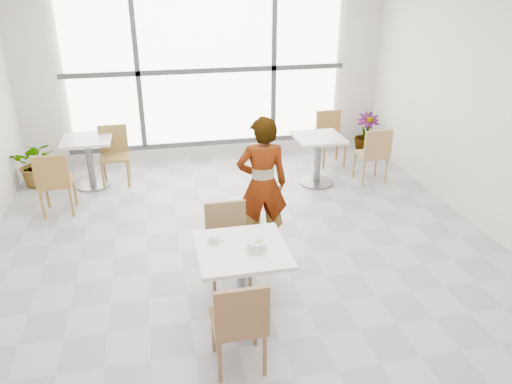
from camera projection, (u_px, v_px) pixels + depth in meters
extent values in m
plane|color=#9E9EA5|center=(250.00, 262.00, 5.51)|extent=(7.00, 7.00, 0.00)
plane|color=silver|center=(207.00, 70.00, 8.00)|extent=(6.00, 0.00, 6.00)
cube|color=white|center=(207.00, 70.00, 7.95)|extent=(4.40, 0.04, 2.40)
cube|color=#3F3F42|center=(208.00, 71.00, 7.92)|extent=(4.60, 0.05, 0.08)
cube|color=#3F3F42|center=(138.00, 73.00, 7.71)|extent=(0.08, 0.05, 2.40)
cube|color=#3F3F42|center=(274.00, 68.00, 8.13)|extent=(0.08, 0.05, 2.40)
cube|color=#3F3F42|center=(210.00, 143.00, 8.43)|extent=(4.60, 0.05, 0.08)
cube|color=white|center=(242.00, 250.00, 4.36)|extent=(0.80, 0.80, 0.04)
cylinder|color=gray|center=(242.00, 285.00, 4.51)|extent=(0.10, 0.10, 0.71)
cylinder|color=gray|center=(243.00, 315.00, 4.65)|extent=(0.52, 0.52, 0.03)
cube|color=brown|center=(238.00, 321.00, 3.93)|extent=(0.42, 0.42, 0.04)
cube|color=brown|center=(242.00, 313.00, 3.67)|extent=(0.42, 0.04, 0.42)
cylinder|color=brown|center=(255.00, 326.00, 4.22)|extent=(0.04, 0.04, 0.41)
cylinder|color=brown|center=(265.00, 355.00, 3.90)|extent=(0.04, 0.04, 0.41)
cylinder|color=brown|center=(214.00, 332.00, 4.15)|extent=(0.04, 0.04, 0.41)
cylinder|color=brown|center=(220.00, 362.00, 3.83)|extent=(0.04, 0.04, 0.41)
cube|color=olive|center=(229.00, 249.00, 4.94)|extent=(0.42, 0.42, 0.04)
cube|color=olive|center=(225.00, 220.00, 5.01)|extent=(0.42, 0.04, 0.42)
cylinder|color=olive|center=(214.00, 280.00, 4.84)|extent=(0.04, 0.04, 0.41)
cylinder|color=olive|center=(210.00, 261.00, 5.16)|extent=(0.04, 0.04, 0.41)
cylinder|color=olive|center=(250.00, 276.00, 4.91)|extent=(0.04, 0.04, 0.41)
cylinder|color=olive|center=(243.00, 257.00, 5.23)|extent=(0.04, 0.04, 0.41)
cylinder|color=silver|center=(257.00, 249.00, 4.32)|extent=(0.21, 0.21, 0.01)
cylinder|color=silver|center=(257.00, 245.00, 4.30)|extent=(0.16, 0.16, 0.07)
torus|color=silver|center=(257.00, 242.00, 4.29)|extent=(0.16, 0.16, 0.01)
cylinder|color=tan|center=(257.00, 245.00, 4.30)|extent=(0.14, 0.14, 0.05)
cylinder|color=beige|center=(256.00, 242.00, 4.29)|extent=(0.03, 0.03, 0.02)
cylinder|color=beige|center=(258.00, 242.00, 4.28)|extent=(0.03, 0.03, 0.02)
cylinder|color=#F4E89D|center=(256.00, 241.00, 4.28)|extent=(0.03, 0.03, 0.02)
cylinder|color=beige|center=(257.00, 241.00, 4.31)|extent=(0.03, 0.03, 0.01)
cylinder|color=beige|center=(259.00, 244.00, 4.25)|extent=(0.03, 0.03, 0.02)
cylinder|color=beige|center=(260.00, 240.00, 4.31)|extent=(0.03, 0.03, 0.02)
cylinder|color=beige|center=(257.00, 241.00, 4.29)|extent=(0.03, 0.03, 0.02)
cylinder|color=#F5E59E|center=(254.00, 242.00, 4.27)|extent=(0.03, 0.03, 0.01)
cylinder|color=beige|center=(260.00, 241.00, 4.29)|extent=(0.03, 0.03, 0.01)
cylinder|color=beige|center=(254.00, 242.00, 4.28)|extent=(0.03, 0.03, 0.02)
cylinder|color=beige|center=(256.00, 241.00, 4.28)|extent=(0.03, 0.03, 0.02)
cylinder|color=beige|center=(260.00, 240.00, 4.31)|extent=(0.03, 0.03, 0.02)
cylinder|color=#F7F19F|center=(257.00, 241.00, 4.29)|extent=(0.03, 0.03, 0.01)
cylinder|color=silver|center=(213.00, 242.00, 4.43)|extent=(0.13, 0.13, 0.01)
cylinder|color=silver|center=(213.00, 239.00, 4.42)|extent=(0.08, 0.08, 0.06)
torus|color=silver|center=(218.00, 238.00, 4.42)|extent=(0.05, 0.01, 0.05)
cylinder|color=black|center=(213.00, 237.00, 4.41)|extent=(0.07, 0.07, 0.00)
cube|color=#AFB0B4|center=(219.00, 242.00, 4.42)|extent=(0.09, 0.05, 0.00)
sphere|color=#AFB0B4|center=(223.00, 241.00, 4.44)|extent=(0.02, 0.02, 0.02)
imported|color=black|center=(262.00, 185.00, 5.51)|extent=(0.60, 0.42, 1.58)
cube|color=silver|center=(87.00, 140.00, 7.16)|extent=(0.70, 0.70, 0.04)
cylinder|color=slate|center=(90.00, 164.00, 7.31)|extent=(0.10, 0.10, 0.71)
cylinder|color=slate|center=(93.00, 185.00, 7.45)|extent=(0.52, 0.52, 0.03)
cube|color=silver|center=(319.00, 138.00, 7.24)|extent=(0.70, 0.70, 0.04)
cylinder|color=slate|center=(317.00, 162.00, 7.39)|extent=(0.10, 0.10, 0.71)
cylinder|color=slate|center=(316.00, 182.00, 7.53)|extent=(0.52, 0.52, 0.03)
cube|color=olive|center=(56.00, 182.00, 6.48)|extent=(0.42, 0.42, 0.04)
cube|color=olive|center=(51.00, 172.00, 6.22)|extent=(0.42, 0.04, 0.42)
cylinder|color=olive|center=(75.00, 191.00, 6.77)|extent=(0.04, 0.04, 0.41)
cylinder|color=olive|center=(72.00, 202.00, 6.45)|extent=(0.04, 0.04, 0.41)
cylinder|color=olive|center=(47.00, 194.00, 6.70)|extent=(0.04, 0.04, 0.41)
cylinder|color=olive|center=(42.00, 205.00, 6.38)|extent=(0.04, 0.04, 0.41)
cube|color=olive|center=(114.00, 157.00, 7.36)|extent=(0.42, 0.42, 0.04)
cube|color=olive|center=(113.00, 138.00, 7.43)|extent=(0.42, 0.04, 0.42)
cylinder|color=olive|center=(103.00, 176.00, 7.25)|extent=(0.04, 0.04, 0.41)
cylinder|color=olive|center=(105.00, 168.00, 7.57)|extent=(0.04, 0.04, 0.41)
cylinder|color=olive|center=(128.00, 174.00, 7.32)|extent=(0.04, 0.04, 0.41)
cylinder|color=olive|center=(129.00, 166.00, 7.64)|extent=(0.04, 0.04, 0.41)
cube|color=#A07D48|center=(371.00, 155.00, 7.45)|extent=(0.42, 0.42, 0.04)
cube|color=#A07D48|center=(378.00, 144.00, 7.18)|extent=(0.42, 0.04, 0.42)
cylinder|color=#A07D48|center=(376.00, 164.00, 7.73)|extent=(0.04, 0.04, 0.41)
cylinder|color=#A07D48|center=(386.00, 172.00, 7.41)|extent=(0.04, 0.04, 0.41)
cylinder|color=#A07D48|center=(354.00, 165.00, 7.66)|extent=(0.04, 0.04, 0.41)
cylinder|color=#A07D48|center=(364.00, 174.00, 7.34)|extent=(0.04, 0.04, 0.41)
cube|color=olive|center=(331.00, 139.00, 8.11)|extent=(0.42, 0.42, 0.04)
cube|color=olive|center=(328.00, 123.00, 8.18)|extent=(0.42, 0.04, 0.42)
cylinder|color=olive|center=(324.00, 157.00, 8.01)|extent=(0.04, 0.04, 0.41)
cylinder|color=olive|center=(317.00, 150.00, 8.33)|extent=(0.04, 0.04, 0.41)
cylinder|color=olive|center=(345.00, 155.00, 8.08)|extent=(0.04, 0.04, 0.41)
cylinder|color=olive|center=(337.00, 148.00, 8.40)|extent=(0.04, 0.04, 0.41)
imported|color=#548B4F|center=(36.00, 163.00, 7.34)|extent=(0.65, 0.57, 0.70)
imported|color=#3E7335|center=(366.00, 134.00, 8.60)|extent=(0.47, 0.47, 0.73)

